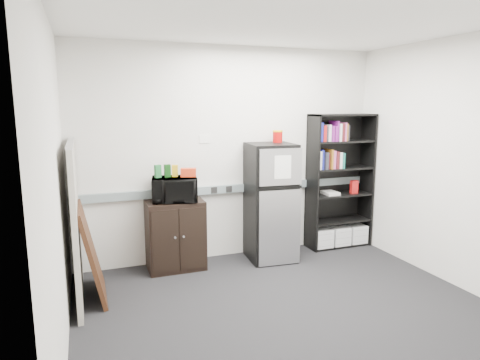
{
  "coord_description": "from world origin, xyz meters",
  "views": [
    {
      "loc": [
        -1.79,
        -3.42,
        1.99
      ],
      "look_at": [
        -0.19,
        0.9,
        1.16
      ],
      "focal_mm": 32.0,
      "sensor_mm": 36.0,
      "label": 1
    }
  ],
  "objects_px": {
    "microwave": "(175,189)",
    "refrigerator": "(271,202)",
    "bookshelf": "(340,182)",
    "cabinet": "(176,235)",
    "cubicle_partition": "(76,221)"
  },
  "relations": [
    {
      "from": "cubicle_partition",
      "to": "cabinet",
      "type": "distance_m",
      "value": 1.24
    },
    {
      "from": "bookshelf",
      "to": "cabinet",
      "type": "xyz_separation_m",
      "value": [
        -2.33,
        -0.06,
        -0.49
      ]
    },
    {
      "from": "cubicle_partition",
      "to": "cabinet",
      "type": "xyz_separation_m",
      "value": [
        1.1,
        0.42,
        -0.39
      ]
    },
    {
      "from": "bookshelf",
      "to": "cubicle_partition",
      "type": "relative_size",
      "value": 1.14
    },
    {
      "from": "microwave",
      "to": "cubicle_partition",
      "type": "bearing_deg",
      "value": -149.5
    },
    {
      "from": "cubicle_partition",
      "to": "refrigerator",
      "type": "bearing_deg",
      "value": 8.37
    },
    {
      "from": "bookshelf",
      "to": "microwave",
      "type": "height_order",
      "value": "bookshelf"
    },
    {
      "from": "cubicle_partition",
      "to": "microwave",
      "type": "relative_size",
      "value": 3.1
    },
    {
      "from": "microwave",
      "to": "refrigerator",
      "type": "distance_m",
      "value": 1.24
    },
    {
      "from": "microwave",
      "to": "refrigerator",
      "type": "height_order",
      "value": "refrigerator"
    },
    {
      "from": "bookshelf",
      "to": "microwave",
      "type": "relative_size",
      "value": 3.55
    },
    {
      "from": "cabinet",
      "to": "refrigerator",
      "type": "relative_size",
      "value": 0.56
    },
    {
      "from": "microwave",
      "to": "refrigerator",
      "type": "relative_size",
      "value": 0.35
    },
    {
      "from": "bookshelf",
      "to": "refrigerator",
      "type": "distance_m",
      "value": 1.13
    },
    {
      "from": "cabinet",
      "to": "refrigerator",
      "type": "bearing_deg",
      "value": -3.76
    }
  ]
}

